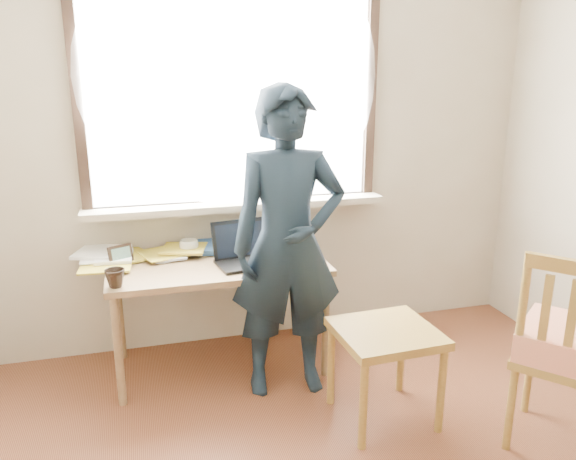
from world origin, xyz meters
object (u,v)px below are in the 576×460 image
object	(u,v)px
laptop	(245,253)
mug_dark	(115,278)
mug_white	(189,247)
side_chair	(572,347)
desk	(218,274)
person	(288,245)
work_chair	(386,343)

from	to	relation	value
laptop	mug_dark	xyz separation A→B (m)	(-0.72, -0.20, -0.01)
mug_white	side_chair	distance (m)	2.11
mug_white	mug_dark	xyz separation A→B (m)	(-0.42, -0.44, 0.00)
desk	person	size ratio (longest dim) A/B	0.74
work_chair	mug_dark	bearing A→B (deg)	158.48
work_chair	side_chair	world-z (taller)	side_chair
mug_dark	side_chair	bearing A→B (deg)	-25.26
mug_dark	mug_white	bearing A→B (deg)	46.30
work_chair	laptop	bearing A→B (deg)	128.72
side_chair	person	distance (m)	1.44
mug_dark	side_chair	distance (m)	2.22
mug_dark	side_chair	world-z (taller)	side_chair
side_chair	mug_white	bearing A→B (deg)	138.83
desk	mug_dark	size ratio (longest dim) A/B	12.04
laptop	side_chair	world-z (taller)	side_chair
mug_white	work_chair	bearing A→B (deg)	-47.55
mug_dark	person	xyz separation A→B (m)	(0.89, -0.08, 0.13)
laptop	mug_white	xyz separation A→B (m)	(-0.30, 0.24, -0.01)
side_chair	laptop	bearing A→B (deg)	138.26
desk	mug_dark	distance (m)	0.62
mug_white	side_chair	world-z (taller)	side_chair
mug_dark	work_chair	world-z (taller)	mug_dark
mug_white	mug_dark	bearing A→B (deg)	-133.70
desk	mug_white	size ratio (longest dim) A/B	10.95
person	mug_dark	bearing A→B (deg)	179.34
desk	laptop	size ratio (longest dim) A/B	3.26
person	side_chair	bearing A→B (deg)	-33.67
desk	person	bearing A→B (deg)	-42.89
mug_white	side_chair	size ratio (longest dim) A/B	0.11
mug_white	work_chair	size ratio (longest dim) A/B	0.22
mug_white	person	xyz separation A→B (m)	(0.48, -0.52, 0.13)
work_chair	side_chair	size ratio (longest dim) A/B	0.51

